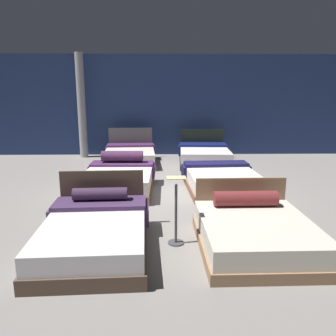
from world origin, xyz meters
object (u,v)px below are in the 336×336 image
object	(u,v)px
bed_1	(255,232)
support_pillar	(82,106)
price_sign	(176,219)
bed_3	(222,180)
bed_2	(119,180)
bed_4	(130,156)
bed_5	(204,155)
bed_0	(95,233)

from	to	relation	value
bed_1	support_pillar	world-z (taller)	support_pillar
price_sign	bed_3	bearing A→B (deg)	67.14
bed_2	bed_4	size ratio (longest dim) A/B	0.93
bed_4	bed_5	distance (m)	2.35
bed_4	support_pillar	distance (m)	2.56
price_sign	bed_1	bearing A→B (deg)	-6.95
bed_0	bed_3	bearing A→B (deg)	49.17
bed_3	bed_5	distance (m)	2.92
bed_2	bed_3	size ratio (longest dim) A/B	0.99
bed_2	bed_4	world-z (taller)	bed_4
price_sign	bed_4	bearing A→B (deg)	101.76
bed_2	support_pillar	bearing A→B (deg)	113.62
bed_2	bed_4	distance (m)	2.98
bed_1	bed_2	distance (m)	3.74
bed_3	price_sign	distance (m)	3.07
support_pillar	bed_3	bearing A→B (deg)	-45.09
bed_1	price_sign	xyz separation A→B (m)	(-1.14, 0.14, 0.16)
bed_3	bed_5	bearing A→B (deg)	87.70
bed_4	support_pillar	xyz separation A→B (m)	(-1.71, 1.18, 1.50)
bed_0	bed_5	distance (m)	6.36
bed_1	bed_4	xyz separation A→B (m)	(-2.34, 5.90, 0.01)
bed_0	support_pillar	distance (m)	7.48
bed_4	bed_3	bearing A→B (deg)	-54.19
bed_5	support_pillar	distance (m)	4.49
bed_2	support_pillar	size ratio (longest dim) A/B	0.59
price_sign	support_pillar	xyz separation A→B (m)	(-2.91, 6.94, 1.35)
bed_2	bed_4	bearing A→B (deg)	91.40
bed_5	price_sign	world-z (taller)	price_sign
bed_2	support_pillar	world-z (taller)	support_pillar
bed_0	price_sign	size ratio (longest dim) A/B	2.09
bed_0	bed_2	world-z (taller)	bed_0
support_pillar	bed_1	bearing A→B (deg)	-60.22
bed_4	price_sign	size ratio (longest dim) A/B	2.18
bed_0	bed_1	world-z (taller)	bed_0
bed_3	price_sign	world-z (taller)	price_sign
bed_5	price_sign	bearing A→B (deg)	-98.74
bed_0	bed_4	size ratio (longest dim) A/B	0.96
bed_1	bed_2	world-z (taller)	bed_2
bed_3	support_pillar	bearing A→B (deg)	131.79
bed_0	support_pillar	bearing A→B (deg)	101.12
bed_1	bed_5	xyz separation A→B (m)	(0.01, 5.89, 0.03)
bed_5	bed_4	bearing A→B (deg)	-177.79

